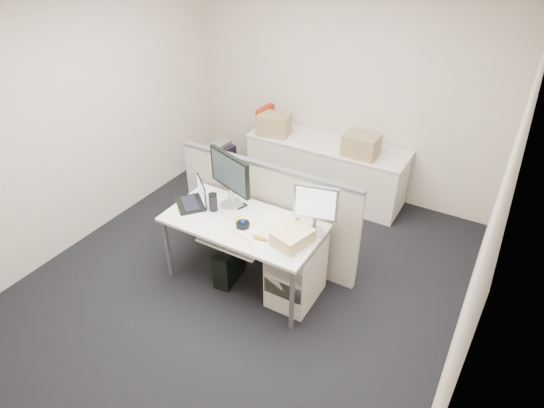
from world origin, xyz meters
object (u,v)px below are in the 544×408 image
Objects in this scene: desk at (243,227)px; desk_phone at (299,232)px; laptop at (189,194)px; monitor_main at (230,181)px.

desk_phone reaches higher than desk.
monitor_main is at bearing 69.59° from laptop.
desk is 4.46× the size of laptop.
monitor_main reaches higher than desk_phone.
monitor_main reaches higher than laptop.
laptop reaches higher than desk_phone.
monitor_main is (-0.25, 0.18, 0.35)m from desk.
laptop is (-0.61, -0.02, 0.19)m from desk.
laptop is at bearing -178.11° from desk.
laptop is 1.57× the size of desk_phone.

